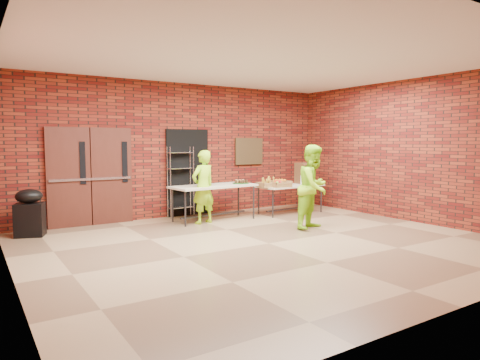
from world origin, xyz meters
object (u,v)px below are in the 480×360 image
object	(u,v)px
volunteer_woman	(203,187)
volunteer_man	(314,187)
wire_rack	(181,182)
table_right	(291,187)
table_left	(214,188)
coffee_dispenser	(305,173)
covered_grill	(30,213)

from	to	relation	value
volunteer_woman	volunteer_man	distance (m)	2.40
wire_rack	table_right	bearing A→B (deg)	-28.27
table_right	volunteer_man	world-z (taller)	volunteer_man
table_left	coffee_dispenser	distance (m)	2.69
volunteer_woman	volunteer_man	xyz separation A→B (m)	(1.67, -1.72, 0.06)
table_left	volunteer_woman	size ratio (longest dim) A/B	1.26
table_left	wire_rack	bearing A→B (deg)	113.72
coffee_dispenser	covered_grill	distance (m)	6.48
table_left	coffee_dispenser	world-z (taller)	coffee_dispenser
wire_rack	table_left	bearing A→B (deg)	-68.11
table_right	covered_grill	xyz separation A→B (m)	(-5.86, 0.62, -0.20)
coffee_dispenser	volunteer_woman	size ratio (longest dim) A/B	0.33
wire_rack	volunteer_man	world-z (taller)	volunteer_man
table_left	volunteer_woman	bearing A→B (deg)	-157.36
table_left	covered_grill	xyz separation A→B (m)	(-3.76, 0.44, -0.29)
wire_rack	coffee_dispenser	bearing A→B (deg)	-22.35
covered_grill	volunteer_woman	world-z (taller)	volunteer_woman
volunteer_man	covered_grill	bearing A→B (deg)	135.22
covered_grill	volunteer_man	size ratio (longest dim) A/B	0.52
coffee_dispenser	covered_grill	world-z (taller)	coffee_dispenser
table_right	covered_grill	distance (m)	5.90
wire_rack	covered_grill	xyz separation A→B (m)	(-3.31, -0.38, -0.39)
coffee_dispenser	table_right	bearing A→B (deg)	-167.12
covered_grill	volunteer_woman	size ratio (longest dim) A/B	0.56
coffee_dispenser	volunteer_man	bearing A→B (deg)	-126.73
table_left	covered_grill	distance (m)	3.80
volunteer_woman	wire_rack	bearing A→B (deg)	-99.63
table_left	volunteer_man	bearing A→B (deg)	-61.04
wire_rack	covered_grill	size ratio (longest dim) A/B	1.86
covered_grill	volunteer_woman	xyz separation A→B (m)	(3.38, -0.64, 0.35)
covered_grill	volunteer_woman	bearing A→B (deg)	8.90
volunteer_woman	coffee_dispenser	bearing A→B (deg)	169.19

